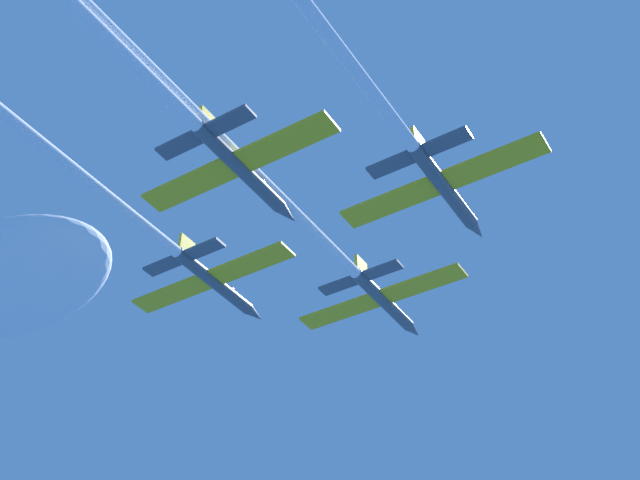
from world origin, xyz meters
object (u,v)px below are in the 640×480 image
(jet_lead, at_px, (247,166))
(jet_right_wing, at_px, (308,9))
(jet_slot, at_px, (79,10))
(jet_left_wing, at_px, (85,178))

(jet_lead, xyz_separation_m, jet_right_wing, (14.54, -12.25, -1.24))
(jet_lead, bearing_deg, jet_right_wing, -40.11)
(jet_lead, distance_m, jet_right_wing, 19.05)
(jet_right_wing, xyz_separation_m, jet_slot, (-14.33, -9.00, -0.11))
(jet_left_wing, bearing_deg, jet_right_wing, -10.55)
(jet_right_wing, relative_size, jet_slot, 1.10)
(jet_lead, relative_size, jet_slot, 1.19)
(jet_left_wing, bearing_deg, jet_slot, -46.34)
(jet_left_wing, height_order, jet_slot, jet_left_wing)
(jet_lead, xyz_separation_m, jet_left_wing, (-13.34, -7.06, -0.57))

